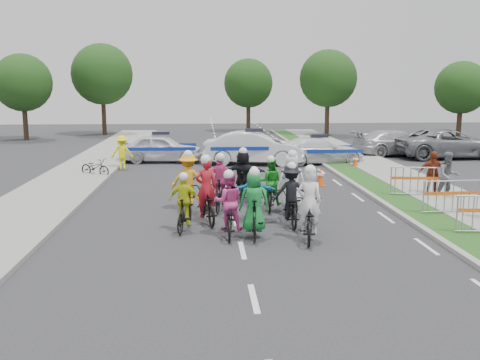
{
  "coord_description": "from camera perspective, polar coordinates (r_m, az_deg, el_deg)",
  "views": [
    {
      "loc": [
        -0.91,
        -12.46,
        3.94
      ],
      "look_at": [
        0.2,
        3.65,
        1.1
      ],
      "focal_mm": 40.0,
      "sensor_mm": 36.0,
      "label": 1
    }
  ],
  "objects": [
    {
      "name": "cone_1",
      "position": [
        26.64,
        12.21,
        1.98
      ],
      "size": [
        0.4,
        0.4,
        0.7
      ],
      "color": "#F24C0C",
      "rests_on": "ground"
    },
    {
      "name": "rider_0",
      "position": [
        13.91,
        7.33,
        -3.77
      ],
      "size": [
        1.02,
        2.04,
        1.99
      ],
      "rotation": [
        0.0,
        0.0,
        2.96
      ],
      "color": "black",
      "rests_on": "ground"
    },
    {
      "name": "tree_1",
      "position": [
        43.61,
        9.38,
        10.62
      ],
      "size": [
        4.55,
        4.55,
        6.82
      ],
      "color": "#382619",
      "rests_on": "ground"
    },
    {
      "name": "rider_5",
      "position": [
        15.7,
        1.48,
        -1.91
      ],
      "size": [
        1.35,
        1.61,
        1.65
      ],
      "rotation": [
        0.0,
        0.0,
        3.04
      ],
      "color": "black",
      "rests_on": "ground"
    },
    {
      "name": "curb_right",
      "position": [
        18.87,
        14.75,
        -2.23
      ],
      "size": [
        0.2,
        60.0,
        0.12
      ],
      "primitive_type": "cube",
      "color": "gray",
      "rests_on": "ground"
    },
    {
      "name": "tree_0",
      "position": [
        42.53,
        -22.17,
        9.58
      ],
      "size": [
        4.2,
        4.2,
        6.3
      ],
      "color": "#382619",
      "rests_on": "ground"
    },
    {
      "name": "rider_8",
      "position": [
        17.17,
        3.24,
        -1.04
      ],
      "size": [
        0.87,
        1.82,
        1.78
      ],
      "rotation": [
        0.0,
        0.0,
        2.99
      ],
      "color": "black",
      "rests_on": "ground"
    },
    {
      "name": "spectator_2",
      "position": [
        20.48,
        19.82,
        0.63
      ],
      "size": [
        1.03,
        0.58,
        1.65
      ],
      "primitive_type": "imported",
      "rotation": [
        0.0,
        0.0,
        -0.19
      ],
      "color": "maroon",
      "rests_on": "ground"
    },
    {
      "name": "grass_strip",
      "position": [
        19.11,
        16.74,
        -2.19
      ],
      "size": [
        1.2,
        60.0,
        0.11
      ],
      "primitive_type": "cube",
      "color": "#174114",
      "rests_on": "ground"
    },
    {
      "name": "cone_0",
      "position": [
        21.64,
        8.54,
        0.29
      ],
      "size": [
        0.4,
        0.4,
        0.7
      ],
      "color": "#F24C0C",
      "rests_on": "ground"
    },
    {
      "name": "barrier_2",
      "position": [
        20.04,
        18.46,
        -0.25
      ],
      "size": [
        2.05,
        0.77,
        1.12
      ],
      "primitive_type": null,
      "rotation": [
        0.0,
        0.0,
        -0.14
      ],
      "color": "#A5A8AD",
      "rests_on": "ground"
    },
    {
      "name": "police_car_0",
      "position": [
        28.38,
        -8.4,
        3.36
      ],
      "size": [
        4.37,
        2.01,
        1.45
      ],
      "primitive_type": "imported",
      "rotation": [
        0.0,
        0.0,
        1.5
      ],
      "color": "white",
      "rests_on": "ground"
    },
    {
      "name": "civilian_sedan",
      "position": [
        32.14,
        16.3,
        3.84
      ],
      "size": [
        5.28,
        2.81,
        1.46
      ],
      "primitive_type": "imported",
      "rotation": [
        0.0,
        0.0,
        1.73
      ],
      "color": "#B1B1B6",
      "rests_on": "ground"
    },
    {
      "name": "rider_11",
      "position": [
        18.3,
        0.31,
        0.09
      ],
      "size": [
        1.57,
        1.87,
        1.9
      ],
      "rotation": [
        0.0,
        0.0,
        2.98
      ],
      "color": "black",
      "rests_on": "ground"
    },
    {
      "name": "rider_1",
      "position": [
        14.02,
        1.5,
        -3.25
      ],
      "size": [
        0.81,
        1.81,
        1.88
      ],
      "rotation": [
        0.0,
        0.0,
        3.09
      ],
      "color": "black",
      "rests_on": "ground"
    },
    {
      "name": "spectator_1",
      "position": [
        20.14,
        21.34,
        0.43
      ],
      "size": [
        0.83,
        0.65,
        1.68
      ],
      "primitive_type": "imported",
      "rotation": [
        0.0,
        0.0,
        0.02
      ],
      "color": "#5C5D62",
      "rests_on": "ground"
    },
    {
      "name": "ground",
      "position": [
        13.1,
        0.24,
        -7.52
      ],
      "size": [
        90.0,
        90.0,
        0.0
      ],
      "primitive_type": "plane",
      "color": "#28282B",
      "rests_on": "ground"
    },
    {
      "name": "rider_3",
      "position": [
        14.74,
        -5.95,
        -3.0
      ],
      "size": [
        0.88,
        1.63,
        1.65
      ],
      "rotation": [
        0.0,
        0.0,
        2.94
      ],
      "color": "black",
      "rests_on": "ground"
    },
    {
      "name": "marshal_hiviz",
      "position": [
        26.11,
        -12.47,
        2.86
      ],
      "size": [
        1.1,
        0.69,
        1.63
      ],
      "primitive_type": "imported",
      "rotation": [
        0.0,
        0.0,
        3.23
      ],
      "color": "#FBF60D",
      "rests_on": "ground"
    },
    {
      "name": "parked_bike",
      "position": [
        24.48,
        -15.2,
        1.31
      ],
      "size": [
        1.6,
        1.23,
        0.81
      ],
      "primitive_type": "imported",
      "rotation": [
        0.0,
        0.0,
        1.04
      ],
      "color": "black",
      "rests_on": "ground"
    },
    {
      "name": "tree_2",
      "position": [
        42.86,
        22.56,
        9.08
      ],
      "size": [
        3.85,
        3.85,
        5.77
      ],
      "color": "#382619",
      "rests_on": "ground"
    },
    {
      "name": "rider_4",
      "position": [
        15.32,
        5.42,
        -2.21
      ],
      "size": [
        1.03,
        1.82,
        1.85
      ],
      "rotation": [
        0.0,
        0.0,
        3.14
      ],
      "color": "black",
      "rests_on": "ground"
    },
    {
      "name": "rider_6",
      "position": [
        15.61,
        -3.63,
        -2.16
      ],
      "size": [
        1.07,
        2.07,
        2.02
      ],
      "rotation": [
        0.0,
        0.0,
        3.34
      ],
      "color": "black",
      "rests_on": "ground"
    },
    {
      "name": "rider_7",
      "position": [
        16.65,
        5.5,
        -1.01
      ],
      "size": [
        0.86,
        1.94,
        2.03
      ],
      "rotation": [
        0.0,
        0.0,
        3.17
      ],
      "color": "black",
      "rests_on": "ground"
    },
    {
      "name": "police_car_2",
      "position": [
        27.87,
        8.43,
        3.13
      ],
      "size": [
        4.86,
        2.51,
        1.35
      ],
      "primitive_type": "imported",
      "rotation": [
        0.0,
        0.0,
        1.71
      ],
      "color": "white",
      "rests_on": "ground"
    },
    {
      "name": "rider_10",
      "position": [
        17.14,
        -5.51,
        -0.78
      ],
      "size": [
        1.1,
        1.94,
        1.96
      ],
      "rotation": [
        0.0,
        0.0,
        3.11
      ],
      "color": "black",
      "rests_on": "ground"
    },
    {
      "name": "rider_2",
      "position": [
        14.13,
        -1.22,
        -3.39
      ],
      "size": [
        0.77,
        1.79,
        1.81
      ],
      "rotation": [
        0.0,
        0.0,
        3.11
      ],
      "color": "black",
      "rests_on": "ground"
    },
    {
      "name": "rider_9",
      "position": [
        17.04,
        -2.08,
        -0.92
      ],
      "size": [
        1.0,
        1.85,
        1.88
      ],
      "rotation": [
        0.0,
        0.0,
        2.95
      ],
      "color": "black",
      "rests_on": "ground"
    },
    {
      "name": "civilian_suv",
      "position": [
        31.88,
        21.35,
        3.65
      ],
      "size": [
        5.94,
        2.99,
        1.61
      ],
      "primitive_type": "imported",
      "rotation": [
        0.0,
        0.0,
        1.63
      ],
      "color": "slate",
      "rests_on": "ground"
    },
    {
      "name": "tree_4",
      "position": [
        46.63,
        0.91,
        10.27
      ],
      "size": [
        4.2,
        4.2,
        6.3
      ],
      "color": "#382619",
      "rests_on": "ground"
    },
    {
      "name": "police_car_1",
      "position": [
        27.27,
        1.48,
        3.42
      ],
      "size": [
        5.24,
        2.41,
        1.66
      ],
      "primitive_type": "imported",
      "rotation": [
        0.0,
        0.0,
        1.44
      ],
      "color": "white",
      "rests_on": "ground"
    },
    {
      "name": "sidewalk_right",
      "position": [
        19.81,
        21.62,
        -2.02
      ],
      "size": [
        2.4,
        60.0,
        0.13
      ],
      "primitive_type": "cube",
      "color": "gray",
      "rests_on": "ground"
    },
    {
      "name": "barrier_1",
      "position": [
        17.62,
        21.76,
        -1.81
      ],
      "size": [
        2.02,
        0.61,
        1.12
      ],
      "primitive_type": null,
      "rotation": [
        0.0,
        0.0,
        0.05
      ],
      "color": "#A5A8AD",
      "rests_on": "ground"
    },
    {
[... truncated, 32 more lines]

